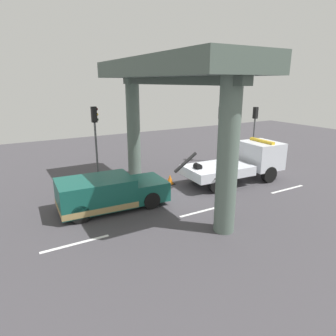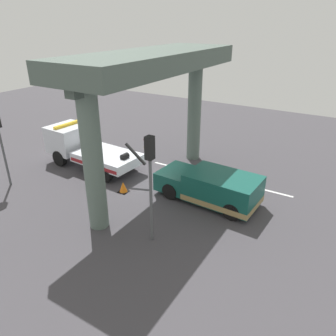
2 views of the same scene
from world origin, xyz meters
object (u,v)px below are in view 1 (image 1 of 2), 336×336
at_px(traffic_light_near, 95,128).
at_px(traffic_light_far, 221,122).
at_px(traffic_light_mid, 255,121).
at_px(towed_van_green, 108,193).
at_px(tow_truck_white, 243,162).
at_px(traffic_cone_orange, 170,180).

xyz_separation_m(traffic_light_near, traffic_light_far, (9.50, 0.00, -0.24)).
bearing_deg(traffic_light_near, traffic_light_mid, -0.00).
bearing_deg(traffic_light_far, towed_van_green, -157.91).
bearing_deg(traffic_light_near, towed_van_green, -101.09).
relative_size(tow_truck_white, traffic_light_near, 1.60).
height_order(towed_van_green, traffic_light_near, traffic_light_near).
xyz_separation_m(towed_van_green, traffic_light_mid, (13.82, 4.19, 2.15)).
relative_size(traffic_light_far, traffic_cone_orange, 7.12).
distance_m(traffic_light_near, traffic_light_far, 9.50).
relative_size(traffic_light_near, traffic_light_far, 1.08).
bearing_deg(traffic_cone_orange, traffic_light_far, 23.79).
height_order(towed_van_green, traffic_light_far, traffic_light_far).
xyz_separation_m(tow_truck_white, traffic_light_far, (1.65, 4.23, 1.87)).
relative_size(tow_truck_white, traffic_light_mid, 1.82).
bearing_deg(traffic_light_far, tow_truck_white, -111.26).
bearing_deg(tow_truck_white, traffic_light_far, 68.74).
distance_m(towed_van_green, traffic_light_near, 4.97).
height_order(traffic_light_far, traffic_cone_orange, traffic_light_far).
bearing_deg(towed_van_green, traffic_light_mid, 16.86).
distance_m(towed_van_green, traffic_light_far, 11.37).
distance_m(traffic_light_near, traffic_light_mid, 13.01).
distance_m(tow_truck_white, traffic_light_near, 9.17).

